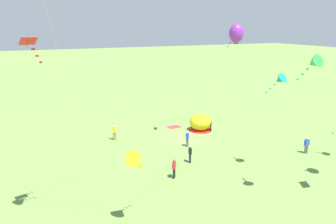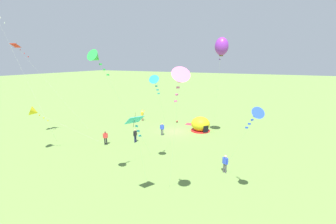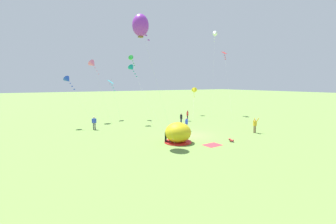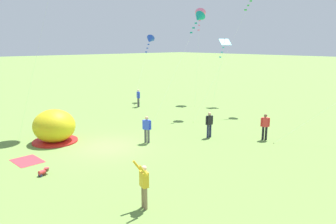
# 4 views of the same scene
# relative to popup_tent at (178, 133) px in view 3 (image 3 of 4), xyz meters

# --- Properties ---
(ground_plane) EXTENTS (300.00, 300.00, 0.00)m
(ground_plane) POSITION_rel_popup_tent_xyz_m (3.18, 1.94, -1.00)
(ground_plane) COLOR olive
(popup_tent) EXTENTS (2.81, 2.81, 2.10)m
(popup_tent) POSITION_rel_popup_tent_xyz_m (0.00, 0.00, 0.00)
(popup_tent) COLOR gold
(popup_tent) RESTS_ON ground
(picnic_blanket) EXTENTS (1.77, 1.40, 0.01)m
(picnic_blanket) POSITION_rel_popup_tent_xyz_m (2.40, -2.57, -0.99)
(picnic_blanket) COLOR #CC333D
(picnic_blanket) RESTS_ON ground
(toddler_crawling) EXTENTS (0.35, 0.55, 0.32)m
(toddler_crawling) POSITION_rel_popup_tent_xyz_m (4.89, -2.64, -0.82)
(toddler_crawling) COLOR red
(toddler_crawling) RESTS_ON ground
(person_watching_sky) EXTENTS (0.46, 0.43, 1.72)m
(person_watching_sky) POSITION_rel_popup_tent_xyz_m (8.64, 10.40, -0.03)
(person_watching_sky) COLOR black
(person_watching_sky) RESTS_ON ground
(person_with_toddler) EXTENTS (0.32, 0.58, 1.72)m
(person_with_toddler) POSITION_rel_popup_tent_xyz_m (5.86, 8.12, -0.03)
(person_with_toddler) COLOR #1E2347
(person_with_toddler) RESTS_ON ground
(person_flying_kite) EXTENTS (0.69, 0.56, 1.89)m
(person_flying_kite) POSITION_rel_popup_tent_xyz_m (10.63, -1.01, 0.00)
(person_flying_kite) COLOR #8C7251
(person_flying_kite) RESTS_ON ground
(person_center_field) EXTENTS (0.56, 0.35, 1.72)m
(person_center_field) POSITION_rel_popup_tent_xyz_m (-5.94, 11.02, -0.03)
(person_center_field) COLOR #4C4C51
(person_center_field) RESTS_ON ground
(person_near_tent) EXTENTS (0.52, 0.40, 1.72)m
(person_near_tent) POSITION_rel_popup_tent_xyz_m (4.09, 4.25, -0.03)
(person_near_tent) COLOR #4C4C51
(person_near_tent) RESTS_ON ground
(kite_red) EXTENTS (4.55, 6.96, 12.14)m
(kite_red) POSITION_rel_popup_tent_xyz_m (18.92, 13.01, 10.40)
(kite_red) COLOR silver
(kite_red) RESTS_ON ground
(kite_pink) EXTENTS (2.76, 3.45, 9.74)m
(kite_pink) POSITION_rel_popup_tent_xyz_m (-4.27, 17.90, 8.03)
(kite_pink) COLOR silver
(kite_pink) RESTS_ON ground
(kite_blue) EXTENTS (3.35, 5.11, 7.09)m
(kite_blue) POSITION_rel_popup_tent_xyz_m (-8.41, 14.52, 5.51)
(kite_blue) COLOR silver
(kite_blue) RESTS_ON ground
(kite_yellow) EXTENTS (5.06, 6.13, 5.29)m
(kite_yellow) POSITION_rel_popup_tent_xyz_m (13.78, 15.45, 3.65)
(kite_yellow) COLOR silver
(kite_yellow) RESTS_ON ground
(kite_purple) EXTENTS (2.40, 4.89, 12.79)m
(kite_purple) POSITION_rel_popup_tent_xyz_m (-3.01, 2.23, 10.71)
(kite_purple) COLOR silver
(kite_purple) RESTS_ON ground
(kite_teal) EXTENTS (2.10, 7.21, 8.84)m
(kite_teal) POSITION_rel_popup_tent_xyz_m (0.22, 12.90, 7.26)
(kite_teal) COLOR silver
(kite_teal) RESTS_ON ground
(kite_green) EXTENTS (0.90, 8.08, 10.84)m
(kite_green) POSITION_rel_popup_tent_xyz_m (2.19, 17.86, 9.26)
(kite_green) COLOR silver
(kite_green) RESTS_ON ground
(kite_white) EXTENTS (4.04, 4.04, 16.25)m
(kite_white) POSITION_rel_popup_tent_xyz_m (18.60, 15.46, 14.66)
(kite_white) COLOR silver
(kite_white) RESTS_ON ground
(kite_cyan) EXTENTS (1.44, 3.33, 6.73)m
(kite_cyan) POSITION_rel_popup_tent_xyz_m (-1.34, 18.41, 5.11)
(kite_cyan) COLOR silver
(kite_cyan) RESTS_ON ground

